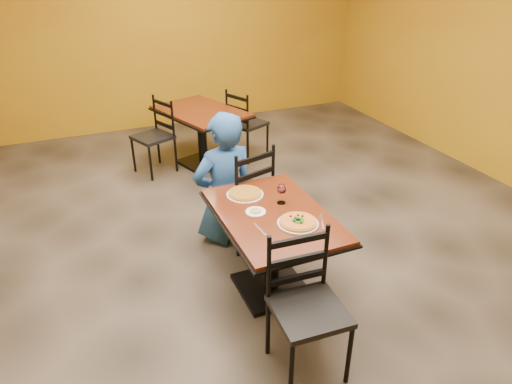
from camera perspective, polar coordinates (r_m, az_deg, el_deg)
name	(u,v)px	position (r m, az deg, el deg)	size (l,w,h in m)	color
floor	(249,257)	(4.37, -0.82, -8.06)	(7.00, 8.00, 0.01)	black
wall_back	(149,30)	(7.48, -13.22, 19.01)	(7.00, 0.01, 3.00)	#A68312
table_main	(273,234)	(3.67, 2.07, -5.23)	(0.83, 1.23, 0.75)	#5E1F0E
table_second	(201,124)	(6.07, -6.81, 8.36)	(1.18, 1.43, 0.75)	#5E1F0E
chair_main_near	(309,312)	(3.07, 6.63, -14.58)	(0.45, 0.45, 1.00)	black
chair_main_far	(242,193)	(4.37, -1.78, -0.17)	(0.46, 0.46, 1.02)	black
chair_second_left	(153,137)	(5.97, -12.74, 6.64)	(0.43, 0.43, 0.94)	black
chair_second_right	(247,124)	(6.29, -1.07, 8.49)	(0.43, 0.43, 0.95)	black
diner	(224,178)	(4.36, -4.01, 1.80)	(0.64, 0.42, 1.30)	navy
plate_main	(298,223)	(3.44, 5.24, -3.90)	(0.31, 0.31, 0.01)	white
pizza_main	(298,221)	(3.43, 5.25, -3.68)	(0.28, 0.28, 0.02)	#9B0F0B
plate_far	(245,195)	(3.83, -1.38, -0.31)	(0.31, 0.31, 0.01)	white
pizza_far	(245,193)	(3.82, -1.38, -0.10)	(0.28, 0.28, 0.02)	#B48622
side_plate	(256,212)	(3.57, -0.04, -2.49)	(0.16, 0.16, 0.01)	white
dip	(256,211)	(3.57, -0.04, -2.36)	(0.09, 0.09, 0.01)	#A78751
wine_glass	(281,193)	(3.67, 3.19, -0.13)	(0.08, 0.08, 0.18)	white
fork	(260,229)	(3.37, 0.46, -4.64)	(0.01, 0.19, 0.00)	silver
knife	(322,221)	(3.49, 8.22, -3.64)	(0.01, 0.21, 0.00)	silver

